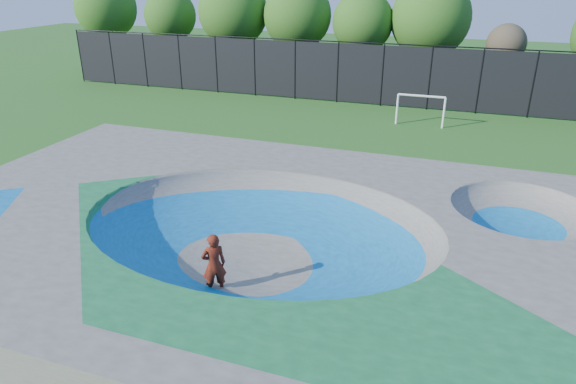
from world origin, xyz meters
name	(u,v)px	position (x,y,z in m)	size (l,w,h in m)	color
ground	(261,261)	(0.00, 0.00, 0.00)	(120.00, 120.00, 0.00)	#225818
skate_deck	(260,240)	(0.00, 0.00, 0.75)	(22.00, 14.00, 1.50)	gray
skater	(214,265)	(-0.55, -2.01, 0.93)	(0.68, 0.45, 1.87)	#B32D0E
skateboard	(216,292)	(-0.55, -2.01, 0.03)	(0.78, 0.22, 0.05)	black
soccer_goal	(421,105)	(2.95, 16.97, 1.25)	(2.75, 0.12, 1.81)	white
fence	(383,74)	(0.00, 21.00, 2.10)	(48.09, 0.09, 4.04)	black
treeline	(364,20)	(-2.31, 25.54, 5.02)	(53.10, 5.79, 8.00)	#4B3225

